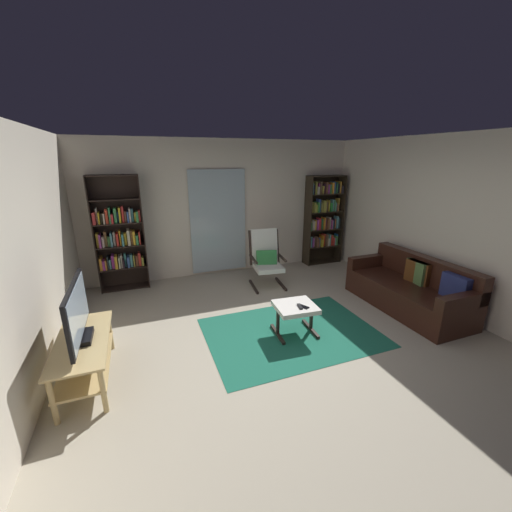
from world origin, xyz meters
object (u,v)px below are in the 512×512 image
lounge_armchair (266,257)px  tv_remote (300,306)px  ottoman (295,310)px  television (77,314)px  bookshelf_near_tv (119,236)px  tv_stand (85,353)px  cell_phone (304,307)px  wall_clock (123,182)px  leather_sofa (410,290)px  bookshelf_near_sofa (323,217)px

lounge_armchair → tv_remote: 1.81m
lounge_armchair → ottoman: (-0.30, -1.71, -0.19)m
television → bookshelf_near_tv: bearing=82.6°
tv_stand → lounge_armchair: (2.77, 1.76, 0.21)m
cell_phone → television: bearing=152.5°
wall_clock → bookshelf_near_tv: bearing=-139.3°
lounge_armchair → ottoman: lounge_armchair is taller
tv_remote → wall_clock: bearing=138.4°
lounge_armchair → wall_clock: size_ratio=3.53×
tv_stand → ottoman: (2.47, 0.04, 0.02)m
leather_sofa → lounge_armchair: size_ratio=1.86×
television → bookshelf_near_tv: size_ratio=0.51×
leather_sofa → cell_phone: leather_sofa is taller
television → tv_remote: television is taller
ottoman → tv_remote: tv_remote is taller
bookshelf_near_sofa → leather_sofa: size_ratio=1.00×
tv_stand → leather_sofa: 4.49m
bookshelf_near_sofa → lounge_armchair: (-1.65, -0.77, -0.48)m
ottoman → cell_phone: cell_phone is taller
tv_stand → ottoman: tv_stand is taller
ottoman → wall_clock: (-1.97, 2.62, 1.51)m
tv_stand → leather_sofa: bearing=1.0°
leather_sofa → ottoman: 2.02m
lounge_armchair → tv_remote: lounge_armchair is taller
bookshelf_near_tv → ottoman: 3.33m
leather_sofa → television: bearing=-178.7°
bookshelf_near_sofa → cell_phone: 3.25m
lounge_armchair → ottoman: size_ratio=1.84×
bookshelf_near_sofa → television: bearing=-150.0°
leather_sofa → wall_clock: (-3.99, 2.59, 1.55)m
bookshelf_near_sofa → leather_sofa: (0.07, -2.45, -0.72)m
wall_clock → bookshelf_near_sofa: bearing=-2.0°
bookshelf_near_sofa → tv_stand: bearing=-150.3°
bookshelf_near_tv → lounge_armchair: 2.59m
bookshelf_near_tv → cell_phone: 3.43m
tv_remote → wall_clock: size_ratio=0.50×
television → bookshelf_near_tv: bookshelf_near_tv is taller
television → wall_clock: (0.50, 2.68, 1.07)m
tv_stand → leather_sofa: leather_sofa is taller
tv_stand → bookshelf_near_tv: (0.33, 2.52, 0.64)m
tv_stand → bookshelf_near_sofa: bookshelf_near_sofa is taller
television → wall_clock: size_ratio=3.49×
leather_sofa → tv_remote: leather_sofa is taller
bookshelf_near_sofa → cell_phone: bearing=-126.1°
bookshelf_near_tv → ottoman: size_ratio=3.58×
tv_remote → cell_phone: bearing=-7.4°
tv_stand → lounge_armchair: bearing=32.4°
bookshelf_near_tv → tv_remote: bookshelf_near_tv is taller
leather_sofa → bookshelf_near_tv: bearing=149.6°
lounge_armchair → wall_clock: bearing=158.2°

